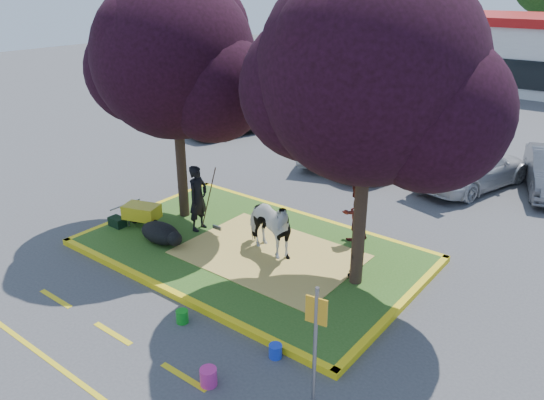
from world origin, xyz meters
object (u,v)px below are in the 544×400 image
Objects in this scene: sign_post at (315,342)px; bucket_pink at (208,377)px; car_silver at (333,139)px; bucket_green at (182,316)px; calf at (160,233)px; cow at (267,226)px; car_black at (233,117)px; handler at (198,198)px; wheelbarrow at (142,212)px; bucket_blue at (275,351)px.

sign_post is 2.30m from bucket_pink.
sign_post is at bearing 100.96° from car_silver.
calf is at bearing 145.68° from bucket_green.
bucket_green is at bearing 87.06° from car_silver.
cow reaches higher than bucket_pink.
handler is at bearing -39.23° from car_black.
wheelbarrow is at bearing 116.69° from handler.
sign_post is (6.30, -2.44, 1.07)m from calf.
wheelbarrow is (-3.63, -0.88, -0.31)m from cow.
calf is at bearing -34.84° from wheelbarrow.
bucket_green is at bearing -172.01° from bucket_blue.
handler is at bearing 136.39° from bucket_pink.
calf is 1.16m from wheelbarrow.
calf is at bearing 161.89° from bucket_blue.
sign_post is at bearing -121.18° from cow.
car_black is at bearing 134.47° from bucket_blue.
cow reaches higher than bucket_blue.
car_silver reaches higher than car_black.
bucket_pink is (4.27, -4.07, -0.89)m from handler.
bucket_blue is at bearing -36.18° from wheelbarrow.
car_black reaches higher than bucket_pink.
sign_post reaches higher than bucket_green.
calf is 5.21m from bucket_blue.
sign_post is (3.77, -3.65, 0.58)m from cow.
bucket_green is (-3.50, 0.53, -1.35)m from sign_post.
wheelbarrow is at bearing 164.23° from calf.
calf is 5.33m from bucket_pink.
bucket_pink is (1.67, -0.96, 0.03)m from bucket_green.
bucket_pink reaches higher than bucket_green.
bucket_blue is (4.94, -1.62, -0.28)m from calf.
bucket_pink is 1.22× the size of bucket_blue.
cow is 1.05× the size of wheelbarrow.
wheelbarrow reaches higher than bucket_pink.
handler is (0.20, 1.19, 0.63)m from calf.
bucket_blue is 0.06× the size of car_silver.
bucket_green is at bearing -33.61° from calf.
car_black is 5.47m from car_silver.
handler is 5.58m from bucket_blue.
cow is 8.40m from car_silver.
car_black is (-6.11, 8.24, -0.29)m from handler.
bucket_blue is at bearing -31.29° from car_black.
bucket_blue is (-1.36, 0.83, -1.35)m from sign_post.
bucket_blue is (6.04, -1.94, -0.46)m from wheelbarrow.
bucket_green is at bearing -146.81° from handler.
bucket_blue is 0.06× the size of car_black.
sign_post is 3.79m from bucket_green.
bucket_pink is at bearing -175.81° from sign_post.
wheelbarrow is at bearing 162.18° from bucket_blue.
wheelbarrow is 0.36× the size of car_silver.
cow is 4.58m from bucket_pink.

